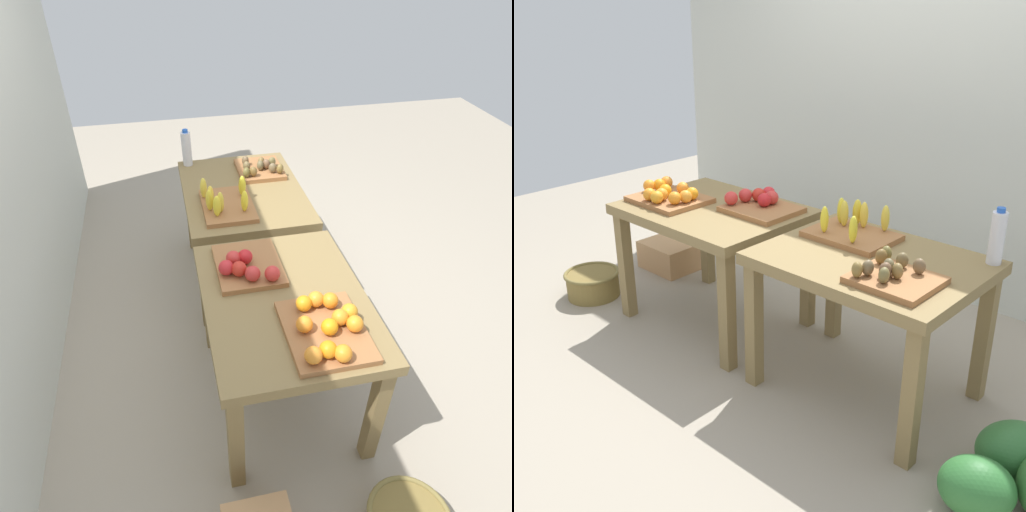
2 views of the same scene
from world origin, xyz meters
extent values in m
plane|color=#9F9381|center=(0.00, 0.00, 0.00)|extent=(8.00, 8.00, 0.00)
cube|color=olive|center=(-0.56, 0.00, 0.72)|extent=(1.04, 0.80, 0.06)
cube|color=olive|center=(-1.02, -0.34, 0.34)|extent=(0.07, 0.07, 0.69)
cube|color=olive|center=(-0.10, -0.34, 0.34)|extent=(0.07, 0.07, 0.69)
cube|color=olive|center=(-1.02, 0.34, 0.34)|extent=(0.07, 0.07, 0.69)
cube|color=olive|center=(-0.10, 0.34, 0.34)|extent=(0.07, 0.07, 0.69)
cube|color=olive|center=(0.56, 0.00, 0.72)|extent=(1.04, 0.80, 0.06)
cube|color=olive|center=(0.10, -0.34, 0.34)|extent=(0.07, 0.07, 0.69)
cube|color=olive|center=(1.02, -0.34, 0.34)|extent=(0.07, 0.07, 0.69)
cube|color=olive|center=(0.10, 0.34, 0.34)|extent=(0.07, 0.07, 0.69)
cube|color=olive|center=(1.02, 0.34, 0.34)|extent=(0.07, 0.07, 0.69)
cube|color=#9D663A|center=(-0.83, -0.11, 0.76)|extent=(0.44, 0.36, 0.03)
sphere|color=orange|center=(-0.82, -0.02, 0.82)|extent=(0.11, 0.11, 0.08)
sphere|color=orange|center=(-0.67, -0.12, 0.82)|extent=(0.10, 0.10, 0.08)
sphere|color=orange|center=(-0.81, -0.18, 0.82)|extent=(0.11, 0.11, 0.08)
sphere|color=orange|center=(-0.69, -0.18, 0.82)|extent=(0.11, 0.11, 0.08)
sphere|color=orange|center=(-0.69, -0.05, 0.82)|extent=(0.10, 0.10, 0.08)
sphere|color=orange|center=(-0.98, -0.07, 0.82)|extent=(0.10, 0.10, 0.08)
sphere|color=orange|center=(-0.99, 0.00, 0.82)|extent=(0.08, 0.08, 0.08)
sphere|color=orange|center=(-0.78, -0.24, 0.82)|extent=(0.09, 0.09, 0.08)
sphere|color=orange|center=(-0.86, -0.23, 0.82)|extent=(0.10, 0.10, 0.08)
sphere|color=orange|center=(-0.85, -0.12, 0.82)|extent=(0.10, 0.10, 0.08)
sphere|color=orange|center=(-1.01, -0.12, 0.82)|extent=(0.10, 0.10, 0.08)
cube|color=#9D663A|center=(-0.29, 0.13, 0.76)|extent=(0.40, 0.34, 0.03)
sphere|color=red|center=(-0.35, 0.26, 0.82)|extent=(0.11, 0.11, 0.08)
sphere|color=red|center=(-0.43, 0.14, 0.82)|extent=(0.11, 0.11, 0.08)
sphere|color=red|center=(-0.45, 0.04, 0.82)|extent=(0.11, 0.11, 0.08)
sphere|color=red|center=(-0.28, 0.21, 0.82)|extent=(0.08, 0.08, 0.08)
sphere|color=red|center=(-0.28, 0.15, 0.82)|extent=(0.11, 0.11, 0.08)
sphere|color=red|center=(-0.38, 0.20, 0.82)|extent=(0.10, 0.10, 0.08)
cube|color=#9D663A|center=(0.34, 0.14, 0.76)|extent=(0.44, 0.32, 0.03)
ellipsoid|color=yellow|center=(0.43, 0.03, 0.85)|extent=(0.06, 0.06, 0.14)
ellipsoid|color=yellow|center=(0.45, 0.27, 0.85)|extent=(0.07, 0.06, 0.14)
ellipsoid|color=yellow|center=(0.25, 0.19, 0.85)|extent=(0.06, 0.06, 0.14)
ellipsoid|color=yellow|center=(0.29, 0.26, 0.85)|extent=(0.07, 0.07, 0.14)
ellipsoid|color=yellow|center=(0.34, 0.24, 0.85)|extent=(0.06, 0.06, 0.14)
ellipsoid|color=yellow|center=(0.21, 0.22, 0.85)|extent=(0.06, 0.06, 0.14)
ellipsoid|color=yellow|center=(0.23, 0.05, 0.85)|extent=(0.07, 0.07, 0.14)
cube|color=#9D663A|center=(0.80, -0.17, 0.76)|extent=(0.36, 0.32, 0.03)
ellipsoid|color=olive|center=(0.68, -0.29, 0.81)|extent=(0.07, 0.07, 0.07)
ellipsoid|color=brown|center=(0.79, -0.26, 0.81)|extent=(0.06, 0.07, 0.07)
ellipsoid|color=brown|center=(0.77, -0.21, 0.81)|extent=(0.07, 0.07, 0.07)
ellipsoid|color=brown|center=(0.81, -0.19, 0.81)|extent=(0.07, 0.07, 0.07)
ellipsoid|color=brown|center=(0.70, -0.24, 0.81)|extent=(0.06, 0.07, 0.07)
ellipsoid|color=brown|center=(0.76, -0.17, 0.81)|extent=(0.07, 0.07, 0.07)
ellipsoid|color=brown|center=(0.76, -0.07, 0.81)|extent=(0.07, 0.07, 0.07)
ellipsoid|color=brown|center=(0.67, -0.10, 0.81)|extent=(0.07, 0.07, 0.07)
ellipsoid|color=brown|center=(0.67, -0.05, 0.81)|extent=(0.07, 0.07, 0.07)
ellipsoid|color=brown|center=(0.85, -0.08, 0.81)|extent=(0.07, 0.06, 0.07)
cylinder|color=silver|center=(1.02, 0.33, 0.87)|extent=(0.07, 0.07, 0.25)
cylinder|color=blue|center=(1.02, 0.33, 1.01)|extent=(0.04, 0.04, 0.02)
ellipsoid|color=#377133|center=(1.59, -0.21, 0.13)|extent=(0.36, 0.39, 0.27)
ellipsoid|color=#316C33|center=(1.40, -0.09, 0.13)|extent=(0.42, 0.41, 0.26)
ellipsoid|color=#317233|center=(1.37, -0.40, 0.12)|extent=(0.36, 0.33, 0.25)
camera|label=1|loc=(-2.16, 0.49, 2.27)|focal=32.19mm
camera|label=2|loc=(2.04, -2.32, 1.90)|focal=43.24mm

